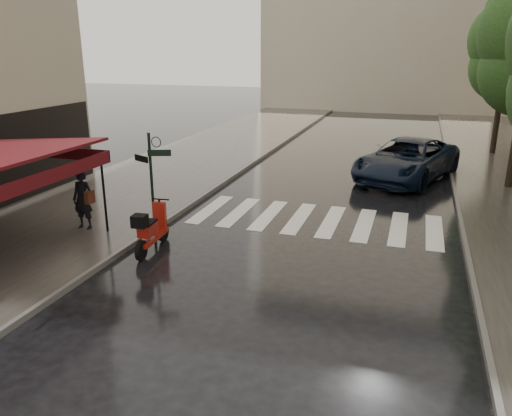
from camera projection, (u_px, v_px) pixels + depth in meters
The scene contains 10 objects.
ground at pixel (138, 287), 11.64m from camera, with size 120.00×120.00×0.00m, color black.
sidewalk_near at pixel (186, 164), 23.81m from camera, with size 6.00×60.00×0.12m, color #38332D.
curb_near at pixel (246, 168), 22.91m from camera, with size 0.12×60.00×0.16m, color #595651.
curb_far at pixel (453, 183), 20.31m from camera, with size 0.12×60.00×0.16m, color #595651.
crosswalk at pixel (315, 220), 16.20m from camera, with size 7.85×3.20×0.01m.
signpost at pixel (152, 177), 14.15m from camera, with size 1.17×0.29×3.10m.
tree_far at pixel (508, 45), 24.34m from camera, with size 3.80×3.80×8.16m.
pedestrian_with_umbrella at pixel (80, 174), 14.62m from camera, with size 1.08×1.10×2.53m.
scooter at pixel (151, 230), 13.55m from camera, with size 0.56×1.97×1.29m.
parked_car at pixel (407, 160), 20.90m from camera, with size 2.83×6.14×1.71m, color black.
Camera 1 is at (5.86, -9.16, 5.33)m, focal length 35.00 mm.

